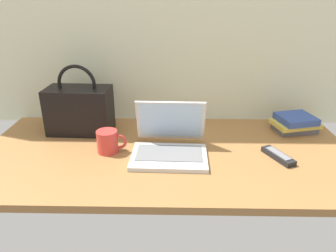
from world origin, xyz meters
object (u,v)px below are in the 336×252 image
laptop (170,144)px  handbag (80,109)px  remote_control_near (278,156)px  coffee_mug (108,141)px  book_stack (295,123)px

laptop → handbag: 0.49m
laptop → remote_control_near: size_ratio=1.92×
remote_control_near → laptop: bearing=175.7°
remote_control_near → handbag: size_ratio=0.50×
laptop → remote_control_near: laptop is taller
coffee_mug → handbag: handbag is taller
laptop → coffee_mug: size_ratio=2.47×
coffee_mug → remote_control_near: size_ratio=0.78×
laptop → handbag: size_ratio=0.96×
handbag → coffee_mug: bearing=-50.6°
laptop → book_stack: bearing=22.0°
handbag → book_stack: size_ratio=1.41×
handbag → laptop: bearing=-26.9°
coffee_mug → book_stack: 0.90m
remote_control_near → handbag: 0.92m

